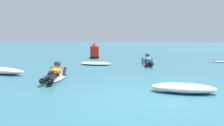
% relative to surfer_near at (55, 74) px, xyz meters
% --- Properties ---
extents(ground_plane, '(120.00, 120.00, 0.00)m').
position_rel_surfer_near_xyz_m(ground_plane, '(2.66, 7.74, -0.14)').
color(ground_plane, '#2D6B7A').
extents(surfer_near, '(0.85, 2.65, 0.54)m').
position_rel_surfer_near_xyz_m(surfer_near, '(0.00, 0.00, 0.00)').
color(surfer_near, silver).
rests_on(surfer_near, ground).
extents(surfer_far, '(0.58, 2.66, 0.53)m').
position_rel_surfer_near_xyz_m(surfer_far, '(2.90, 4.84, 0.00)').
color(surfer_far, '#E54C66').
rests_on(surfer_far, ground).
extents(whitewater_mid_right, '(1.57, 0.97, 0.21)m').
position_rel_surfer_near_xyz_m(whitewater_mid_right, '(3.55, -1.69, -0.04)').
color(whitewater_mid_right, white).
rests_on(whitewater_mid_right, ground).
extents(whitewater_back, '(1.63, 1.24, 0.13)m').
position_rel_surfer_near_xyz_m(whitewater_back, '(0.52, 4.47, -0.08)').
color(whitewater_back, white).
rests_on(whitewater_back, ground).
extents(channel_marker_buoy, '(0.56, 0.56, 0.95)m').
position_rel_surfer_near_xyz_m(channel_marker_buoy, '(-0.20, 8.34, 0.23)').
color(channel_marker_buoy, red).
rests_on(channel_marker_buoy, ground).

